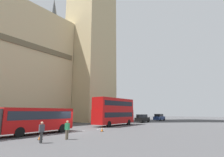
% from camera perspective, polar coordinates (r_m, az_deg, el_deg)
% --- Properties ---
extents(ground_plane, '(160.00, 160.00, 0.00)m').
position_cam_1_polar(ground_plane, '(22.80, -12.88, -16.90)').
color(ground_plane, '#424244').
extents(lane_centre_marking, '(34.40, 0.16, 0.01)m').
position_cam_1_polar(lane_centre_marking, '(21.93, -15.75, -17.01)').
color(lane_centre_marking, silver).
rests_on(lane_centre_marking, ground_plane).
extents(double_decker_bus, '(9.67, 2.54, 4.90)m').
position_cam_1_polar(double_decker_bus, '(32.45, 0.77, -10.49)').
color(double_decker_bus, '#B20F0F').
rests_on(double_decker_bus, ground_plane).
extents(sedan_lead, '(4.40, 1.86, 1.85)m').
position_cam_1_polar(sedan_lead, '(42.24, 9.98, -12.85)').
color(sedan_lead, black).
rests_on(sedan_lead, ground_plane).
extents(sedan_trailing, '(4.40, 1.86, 1.85)m').
position_cam_1_polar(sedan_trailing, '(51.68, 15.30, -12.24)').
color(sedan_trailing, navy).
rests_on(sedan_trailing, ground_plane).
extents(traffic_cone_west, '(0.36, 0.36, 0.58)m').
position_cam_1_polar(traffic_cone_west, '(17.76, -22.65, -17.24)').
color(traffic_cone_west, black).
rests_on(traffic_cone_west, ground_plane).
extents(traffic_cone_middle, '(0.36, 0.36, 0.58)m').
position_cam_1_polar(traffic_cone_middle, '(23.00, -3.30, -16.38)').
color(traffic_cone_middle, black).
rests_on(traffic_cone_middle, ground_plane).
extents(pedestrian_near_cones, '(0.44, 0.36, 1.69)m').
position_cam_1_polar(pedestrian_near_cones, '(15.83, -22.24, -15.85)').
color(pedestrian_near_cones, '#333333').
rests_on(pedestrian_near_cones, ground_plane).
extents(pedestrian_by_kerb, '(0.35, 0.45, 1.69)m').
position_cam_1_polar(pedestrian_by_kerb, '(17.10, -14.57, -15.86)').
color(pedestrian_by_kerb, '#726651').
rests_on(pedestrian_by_kerb, ground_plane).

